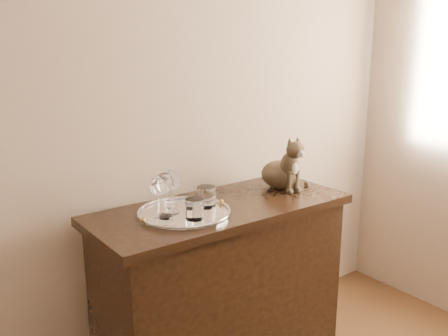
# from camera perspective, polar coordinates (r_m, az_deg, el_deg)

# --- Properties ---
(wall_back) EXTENTS (4.00, 0.10, 2.70)m
(wall_back) POSITION_cam_1_polar(r_m,az_deg,el_deg) (2.15, -18.65, 7.77)
(wall_back) COLOR tan
(wall_back) RESTS_ON ground
(sideboard) EXTENTS (1.20, 0.50, 0.85)m
(sideboard) POSITION_cam_1_polar(r_m,az_deg,el_deg) (2.42, -0.32, -13.84)
(sideboard) COLOR black
(sideboard) RESTS_ON ground
(tray) EXTENTS (0.40, 0.40, 0.01)m
(tray) POSITION_cam_1_polar(r_m,az_deg,el_deg) (2.14, -4.53, -5.22)
(tray) COLOR white
(tray) RESTS_ON sideboard
(wine_glass_a) EXTENTS (0.06, 0.06, 0.17)m
(wine_glass_a) POSITION_cam_1_polar(r_m,az_deg,el_deg) (2.08, -7.49, -3.21)
(wine_glass_a) COLOR white
(wine_glass_a) RESTS_ON tray
(wine_glass_b) EXTENTS (0.07, 0.07, 0.17)m
(wine_glass_b) POSITION_cam_1_polar(r_m,az_deg,el_deg) (2.19, -6.11, -2.25)
(wine_glass_b) COLOR white
(wine_glass_b) RESTS_ON tray
(wine_glass_c) EXTENTS (0.07, 0.07, 0.19)m
(wine_glass_c) POSITION_cam_1_polar(r_m,az_deg,el_deg) (2.07, -6.75, -3.07)
(wine_glass_c) COLOR white
(wine_glass_c) RESTS_ON tray
(wine_glass_d) EXTENTS (0.07, 0.07, 0.19)m
(wine_glass_d) POSITION_cam_1_polar(r_m,az_deg,el_deg) (2.12, -5.94, -2.66)
(wine_glass_d) COLOR silver
(wine_glass_d) RESTS_ON tray
(tumbler_b) EXTENTS (0.08, 0.08, 0.09)m
(tumbler_b) POSITION_cam_1_polar(r_m,az_deg,el_deg) (2.05, -3.37, -4.69)
(tumbler_b) COLOR silver
(tumbler_b) RESTS_ON tray
(tumbler_c) EXTENTS (0.08, 0.08, 0.09)m
(tumbler_c) POSITION_cam_1_polar(r_m,az_deg,el_deg) (2.19, -2.04, -3.32)
(tumbler_c) COLOR white
(tumbler_c) RESTS_ON tray
(cat) EXTENTS (0.28, 0.27, 0.27)m
(cat) POSITION_cam_1_polar(r_m,az_deg,el_deg) (2.49, 6.49, 0.78)
(cat) COLOR #4C3D2D
(cat) RESTS_ON sideboard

